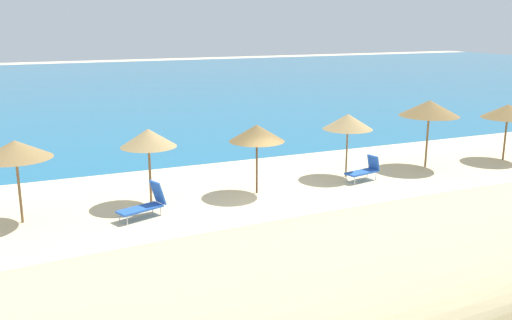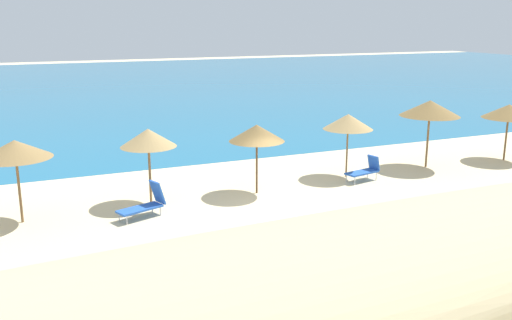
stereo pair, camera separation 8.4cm
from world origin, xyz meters
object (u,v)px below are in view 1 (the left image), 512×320
at_px(beach_umbrella_2, 15,150).
at_px(lounge_chair_2, 146,204).
at_px(beach_umbrella_7, 508,111).
at_px(lounge_chair_1, 365,170).
at_px(beach_umbrella_5, 348,122).
at_px(beach_umbrella_6, 429,108).
at_px(beach_umbrella_4, 257,133).
at_px(beach_umbrella_3, 148,138).

bearing_deg(beach_umbrella_2, lounge_chair_2, -15.92).
relative_size(beach_umbrella_7, lounge_chair_1, 1.66).
bearing_deg(lounge_chair_1, beach_umbrella_5, 11.80).
bearing_deg(beach_umbrella_6, beach_umbrella_4, -176.13).
xyz_separation_m(beach_umbrella_3, lounge_chair_2, (-0.50, -1.38, -1.93)).
height_order(beach_umbrella_5, beach_umbrella_7, beach_umbrella_5).
bearing_deg(beach_umbrella_2, beach_umbrella_7, 0.10).
bearing_deg(beach_umbrella_7, beach_umbrella_2, -179.90).
relative_size(beach_umbrella_7, lounge_chair_2, 1.53).
distance_m(beach_umbrella_5, lounge_chair_2, 9.20).
bearing_deg(beach_umbrella_3, lounge_chair_1, -3.92).
bearing_deg(beach_umbrella_6, beach_umbrella_5, 179.25).
distance_m(beach_umbrella_4, beach_umbrella_5, 4.43).
height_order(beach_umbrella_4, lounge_chair_1, beach_umbrella_4).
distance_m(beach_umbrella_3, lounge_chair_2, 2.43).
xyz_separation_m(beach_umbrella_3, beach_umbrella_4, (3.98, -0.40, -0.07)).
bearing_deg(beach_umbrella_2, beach_umbrella_4, -0.79).
height_order(beach_umbrella_2, beach_umbrella_3, beach_umbrella_2).
bearing_deg(beach_umbrella_3, beach_umbrella_2, -176.16).
height_order(beach_umbrella_2, beach_umbrella_6, beach_umbrella_6).
relative_size(beach_umbrella_2, beach_umbrella_5, 1.03).
xyz_separation_m(beach_umbrella_5, beach_umbrella_7, (8.41, -0.48, -0.03)).
bearing_deg(beach_umbrella_5, beach_umbrella_3, -178.43).
relative_size(beach_umbrella_2, lounge_chair_1, 1.72).
distance_m(beach_umbrella_4, lounge_chair_1, 5.11).
bearing_deg(lounge_chair_2, beach_umbrella_3, -39.84).
height_order(beach_umbrella_3, beach_umbrella_4, beach_umbrella_3).
distance_m(beach_umbrella_6, beach_umbrella_7, 4.29).
distance_m(beach_umbrella_5, beach_umbrella_6, 4.17).
relative_size(beach_umbrella_3, lounge_chair_2, 1.58).
xyz_separation_m(beach_umbrella_6, lounge_chair_1, (-3.80, -0.77, -2.21)).
xyz_separation_m(beach_umbrella_3, lounge_chair_1, (8.73, -0.60, -1.95)).
height_order(beach_umbrella_3, beach_umbrella_6, beach_umbrella_6).
relative_size(beach_umbrella_6, beach_umbrella_7, 1.14).
xyz_separation_m(beach_umbrella_5, lounge_chair_1, (0.36, -0.83, -1.89)).
xyz_separation_m(beach_umbrella_4, beach_umbrella_7, (12.80, 0.15, -0.01)).
distance_m(beach_umbrella_4, beach_umbrella_6, 8.57).
xyz_separation_m(beach_umbrella_5, lounge_chair_2, (-8.86, -1.61, -1.88)).
height_order(beach_umbrella_5, lounge_chair_1, beach_umbrella_5).
relative_size(beach_umbrella_3, lounge_chair_1, 1.71).
height_order(beach_umbrella_2, lounge_chair_1, beach_umbrella_2).
xyz_separation_m(beach_umbrella_5, beach_umbrella_6, (4.16, -0.05, 0.31)).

